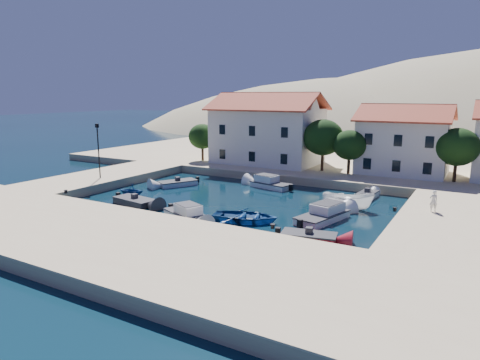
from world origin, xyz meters
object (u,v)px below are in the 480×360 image
object	(u,v)px
building_left	(267,127)
cabin_cruiser_south	(185,214)
rowboat_south	(245,221)
boat_east	(348,209)
building_mid	(404,138)
pedestrian	(433,201)
lamppost	(98,146)
cabin_cruiser_east	(322,215)

from	to	relation	value
building_left	cabin_cruiser_south	xyz separation A→B (m)	(5.00, -25.73, -5.46)
rowboat_south	boat_east	distance (m)	10.26
building_mid	pedestrian	distance (m)	18.61
boat_east	cabin_cruiser_south	bearing A→B (deg)	120.76
building_left	lamppost	size ratio (longest dim) A/B	2.36
building_mid	cabin_cruiser_south	xyz separation A→B (m)	(-13.00, -26.73, -4.75)
cabin_cruiser_south	rowboat_south	xyz separation A→B (m)	(4.84, 1.96, -0.48)
cabin_cruiser_east	building_left	bearing A→B (deg)	50.49
lamppost	cabin_cruiser_east	size ratio (longest dim) A/B	1.06
lamppost	rowboat_south	xyz separation A→B (m)	(21.34, -3.78, -4.75)
building_mid	rowboat_south	distance (m)	26.60
building_left	boat_east	xyz separation A→B (m)	(16.16, -15.68, -5.94)
lamppost	boat_east	world-z (taller)	lamppost
cabin_cruiser_east	pedestrian	bearing A→B (deg)	-50.83
rowboat_south	boat_east	size ratio (longest dim) A/B	1.16
cabin_cruiser_east	pedestrian	distance (m)	9.05
building_left	cabin_cruiser_south	world-z (taller)	building_left
cabin_cruiser_south	boat_east	xyz separation A→B (m)	(11.15, 10.05, -0.48)
building_left	boat_east	bearing A→B (deg)	-44.15
lamppost	rowboat_south	world-z (taller)	lamppost
building_left	lamppost	xyz separation A→B (m)	(-11.50, -20.00, -1.18)
boat_east	rowboat_south	bearing A→B (deg)	130.79
pedestrian	boat_east	bearing A→B (deg)	-35.24
rowboat_south	pedestrian	size ratio (longest dim) A/B	3.07
cabin_cruiser_east	pedestrian	size ratio (longest dim) A/B	3.28
boat_east	pedestrian	distance (m)	7.54
lamppost	boat_east	distance (m)	28.39
cabin_cruiser_east	boat_east	bearing A→B (deg)	3.74
pedestrian	lamppost	bearing A→B (deg)	-23.10
cabin_cruiser_south	lamppost	bearing A→B (deg)	-175.18
lamppost	building_mid	bearing A→B (deg)	35.45
building_mid	boat_east	world-z (taller)	building_mid
lamppost	pedestrian	world-z (taller)	lamppost
lamppost	cabin_cruiser_south	size ratio (longest dim) A/B	1.30
cabin_cruiser_south	cabin_cruiser_east	distance (m)	11.65
cabin_cruiser_south	rowboat_south	size ratio (longest dim) A/B	0.88
building_mid	cabin_cruiser_south	world-z (taller)	building_mid
building_mid	cabin_cruiser_east	size ratio (longest dim) A/B	1.80
cabin_cruiser_south	pedestrian	bearing A→B (deg)	50.63
building_left	cabin_cruiser_south	size ratio (longest dim) A/B	3.07
building_left	cabin_cruiser_east	world-z (taller)	building_left
lamppost	cabin_cruiser_east	bearing A→B (deg)	-0.79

